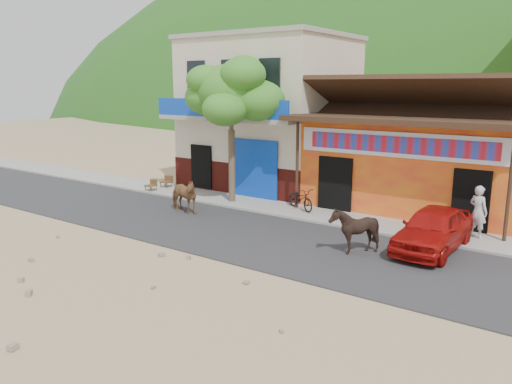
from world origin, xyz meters
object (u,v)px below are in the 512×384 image
scooter (301,199)px  tree (231,130)px  cow_tan (182,195)px  cow_dark (354,230)px  cafe_chair_right (151,181)px  pedestrian (478,212)px  red_car (433,229)px  cafe_chair_left (166,177)px

scooter → tree: bearing=125.4°
tree → cow_tan: (-0.56, -2.42, -2.39)m
cow_dark → scooter: size_ratio=0.85×
cow_dark → cafe_chair_right: cow_dark is taller
cow_tan → scooter: bearing=-44.9°
cow_dark → pedestrian: pedestrian is taller
cow_dark → red_car: size_ratio=0.36×
red_car → scooter: size_ratio=2.32×
tree → cafe_chair_left: tree is taller
tree → red_car: tree is taller
red_car → pedestrian: 2.08m
scooter → pedestrian: bearing=-61.3°
tree → cafe_chair_right: (-4.40, -0.50, -2.53)m
cow_dark → pedestrian: 4.43m
cow_tan → scooter: size_ratio=0.99×
cow_dark → cafe_chair_left: cow_dark is taller
cow_tan → red_car: cow_tan is taller
scooter → cafe_chair_left: (-7.50, 0.09, 0.06)m
pedestrian → cafe_chair_right: pedestrian is taller
cafe_chair_left → tree: bearing=-13.9°
red_car → cafe_chair_right: (-13.13, 0.87, -0.11)m
cafe_chair_left → cafe_chair_right: (0.00, -1.00, -0.04)m
cow_dark → scooter: (-3.80, 3.41, -0.19)m
cow_tan → red_car: bearing=-76.1°
scooter → red_car: bearing=-79.7°
red_car → scooter: (-5.63, 1.78, -0.14)m
red_car → cafe_chair_right: size_ratio=4.15×
tree → pedestrian: size_ratio=3.53×
scooter → cafe_chair_left: cafe_chair_left is taller
tree → cafe_chair_right: tree is taller
tree → scooter: tree is taller
cow_dark → pedestrian: bearing=133.7°
tree → scooter: 4.04m
cow_dark → cow_tan: bearing=-103.5°
red_car → pedestrian: pedestrian is taller
cow_tan → cafe_chair_left: bearing=60.2°
red_car → pedestrian: size_ratio=2.28×
cafe_chair_left → cafe_chair_right: cafe_chair_left is taller
cafe_chair_right → cow_dark: bearing=-11.9°
cow_tan → cow_dark: 7.48m
cow_tan → pedestrian: size_ratio=0.97×
cafe_chair_left → scooter: bearing=-8.1°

